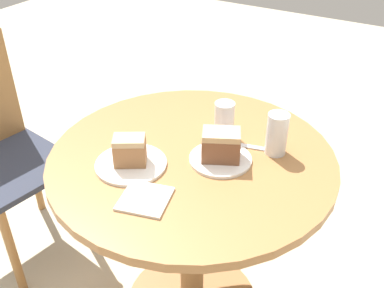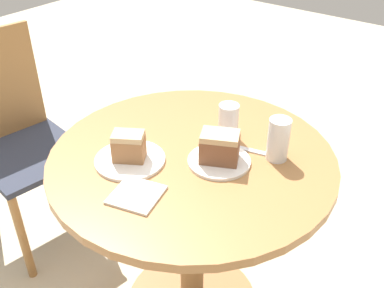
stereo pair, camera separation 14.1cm
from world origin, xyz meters
TOP-DOWN VIEW (x-y plane):
  - table at (0.00, 0.00)m, footprint 0.92×0.92m
  - chair at (-0.08, 0.88)m, footprint 0.47×0.49m
  - plate_near at (0.02, -0.09)m, footprint 0.20×0.20m
  - plate_far at (-0.15, 0.13)m, footprint 0.22×0.22m
  - cake_slice_near at (0.02, -0.09)m, footprint 0.12×0.14m
  - cake_slice_far at (-0.15, 0.13)m, footprint 0.11×0.12m
  - glass_lemonade at (0.15, -0.04)m, footprint 0.07×0.07m
  - glass_water at (0.15, -0.22)m, footprint 0.07×0.07m
  - napkin_stack at (-0.26, 0.00)m, footprint 0.16×0.16m
  - fork at (0.13, -0.14)m, footprint 0.06×0.17m

SIDE VIEW (x-z plane):
  - chair at x=-0.08m, z-range 0.02..0.98m
  - table at x=0.00m, z-range 0.17..0.92m
  - fork at x=0.13m, z-range 0.75..0.75m
  - napkin_stack at x=-0.26m, z-range 0.75..0.75m
  - plate_near at x=0.02m, z-range 0.75..0.76m
  - plate_far at x=-0.15m, z-range 0.75..0.76m
  - cake_slice_far at x=-0.15m, z-range 0.76..0.85m
  - glass_lemonade at x=0.15m, z-range 0.74..0.87m
  - cake_slice_near at x=0.02m, z-range 0.76..0.85m
  - glass_water at x=0.15m, z-range 0.74..0.88m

